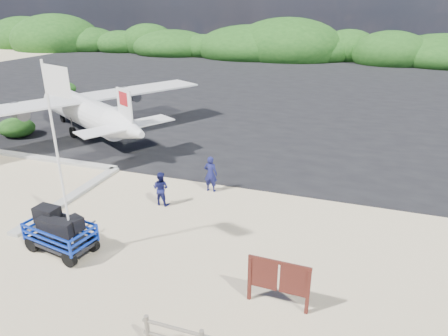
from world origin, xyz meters
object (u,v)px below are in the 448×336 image
Objects in this scene: baggage_cart at (64,251)px; crew_a at (211,174)px; signboard at (277,306)px; crew_b at (161,188)px; aircraft_large at (430,115)px; flagpole at (74,254)px.

baggage_cart is 7.23m from crew_a.
crew_a is (-4.59, 6.69, 0.88)m from signboard.
baggage_cart is 1.71× the size of crew_b.
aircraft_large is at bearing 76.08° from signboard.
signboard reaches higher than baggage_cart.
baggage_cart is at bearing 179.52° from signboard.
crew_b is (1.71, 4.39, 0.77)m from baggage_cart.
crew_b reaches higher than signboard.
flagpole reaches higher than signboard.
crew_a is at bearing -126.39° from crew_b.
flagpole reaches higher than baggage_cart.
signboard is (7.38, -0.26, 0.00)m from flagpole.
baggage_cart is at bearing 70.90° from crew_b.
crew_a is (2.79, 6.43, 0.88)m from flagpole.
signboard is 7.80m from crew_b.
crew_b is (-1.59, -1.99, -0.10)m from crew_a.
baggage_cart is at bearing 89.25° from aircraft_large.
crew_a is 2.54m from crew_b.
crew_b is at bearing 78.54° from baggage_cart.
signboard is 1.26× the size of crew_b.
aircraft_large is (11.72, 18.67, -0.88)m from crew_a.
flagpole is 29.00m from aircraft_large.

